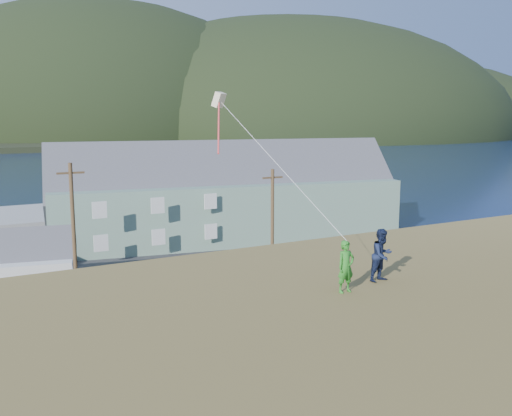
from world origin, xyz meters
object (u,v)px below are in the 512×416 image
Objects in this scene: kite_flyer_green at (346,267)px; shed_white at (22,266)px; lodge at (227,194)px; kite_flyer_navy at (382,255)px.

shed_white is at bearing 102.07° from kite_flyer_green.
shed_white is 29.25m from kite_flyer_green.
lodge reaches higher than shed_white.
kite_flyer_navy reaches higher than kite_flyer_green.
shed_white is (-20.72, -10.16, -2.45)m from lodge.
shed_white is at bearing -143.62° from lodge.
kite_flyer_green is 1.85m from kite_flyer_navy.
lodge is 39.77m from kite_flyer_navy.
kite_flyer_green is at bearing -176.69° from kite_flyer_navy.
kite_flyer_green is (-14.11, -38.07, 3.32)m from lodge.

